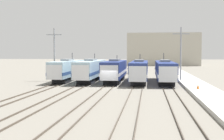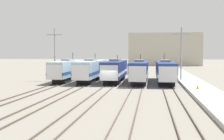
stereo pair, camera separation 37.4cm
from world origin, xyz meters
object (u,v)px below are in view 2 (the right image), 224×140
Objects in this scene: locomotive_center at (115,70)px; catenary_tower_left at (55,53)px; locomotive_far_right at (165,71)px; locomotive_center_left at (91,70)px; traffic_cone at (198,87)px; catenary_tower_right at (181,53)px; locomotive_center_right at (139,71)px; locomotive_far_left at (67,70)px.

catenary_tower_left is at bearing 175.53° from locomotive_center.
locomotive_center is 11.67m from catenary_tower_left.
locomotive_far_right is at bearing -3.13° from locomotive_center.
locomotive_center_left is 21.26m from traffic_cone.
catenary_tower_right reaches higher than locomotive_center.
locomotive_center_right is (4.38, -1.19, -0.03)m from locomotive_center.
catenary_tower_left reaches higher than locomotive_center_left.
locomotive_center is 0.89× the size of locomotive_far_right.
locomotive_center_left reaches higher than locomotive_center.
locomotive_center_right reaches higher than traffic_cone.
locomotive_far_left reaches higher than locomotive_center.
locomotive_far_right is at bearing 9.19° from locomotive_center_right.
traffic_cone is at bearing -73.22° from locomotive_far_right.
locomotive_far_left is at bearing 148.30° from traffic_cone.
locomotive_far_right is 1.97× the size of catenary_tower_right.
locomotive_center is 0.94× the size of locomotive_center_right.
locomotive_center_right is 4.43m from locomotive_far_right.
locomotive_far_left is 4.38m from locomotive_center_left.
locomotive_far_left is 0.91× the size of locomotive_center_right.
locomotive_center is 11.98m from catenary_tower_right.
traffic_cone is (3.69, -12.23, -1.32)m from locomotive_far_right.
locomotive_far_right is at bearing -3.88° from catenary_tower_left.
traffic_cone is at bearing -29.88° from catenary_tower_left.
locomotive_center_left is 28.87× the size of traffic_cone.
traffic_cone is at bearing -31.70° from locomotive_far_left.
traffic_cone is (12.44, -12.71, -1.36)m from locomotive_center.
locomotive_center_right is at bearing -7.54° from catenary_tower_left.
catenary_tower_left is (-11.22, 0.88, 3.09)m from locomotive_center.
catenary_tower_left is 15.58× the size of traffic_cone.
locomotive_far_right reaches higher than traffic_cone.
locomotive_far_left is 17.53m from locomotive_far_right.
locomotive_center is 27.33× the size of traffic_cone.
locomotive_center_left is 8.86m from locomotive_center_right.
locomotive_center_right is at bearing -170.81° from locomotive_far_right.
catenary_tower_right reaches higher than traffic_cone.
locomotive_center_left is 1.06× the size of locomotive_center.
locomotive_far_left is at bearing 177.20° from locomotive_far_right.
catenary_tower_right is at bearing 25.89° from locomotive_far_right.
catenary_tower_left reaches higher than locomotive_far_left.
locomotive_far_right is 1.97× the size of catenary_tower_left.
locomotive_far_left is 24.95m from traffic_cone.
locomotive_far_right is at bearing -154.11° from catenary_tower_right.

